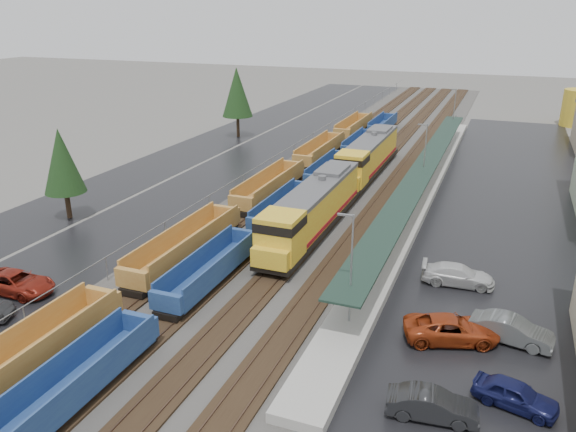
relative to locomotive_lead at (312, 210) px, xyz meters
name	(u,v)px	position (x,y,z in m)	size (l,w,h in m)	color
ballast_strip	(361,165)	(-2.00, 25.77, -2.51)	(20.00, 160.00, 0.08)	#302D2B
trackbed	(361,164)	(-2.00, 25.77, -2.40)	(14.60, 160.00, 0.22)	black
west_parking_lot	(258,155)	(-17.00, 25.77, -2.54)	(10.00, 160.00, 0.02)	black
west_road	(196,149)	(-27.00, 25.77, -2.54)	(9.00, 160.00, 0.02)	black
east_commuter_lot	(512,205)	(17.00, 15.77, -2.54)	(16.00, 100.00, 0.02)	black
station_platform	(422,189)	(7.50, 15.77, -1.82)	(3.00, 80.00, 8.00)	#9E9B93
chainlink_fence	(290,150)	(-11.50, 24.20, -0.94)	(0.08, 160.04, 2.02)	gray
tree_west_near	(62,161)	(-24.00, -4.23, 3.27)	(3.96, 3.96, 9.00)	#332316
tree_west_far	(237,92)	(-25.00, 35.77, 4.57)	(4.84, 4.84, 11.00)	#332316
locomotive_lead	(312,210)	(0.00, 0.00, 0.00)	(3.24, 21.33, 4.83)	black
locomotive_trail	(368,156)	(0.00, 21.00, 0.00)	(3.24, 21.33, 4.83)	black
well_string_yellow	(234,212)	(-8.00, 0.27, -1.36)	(2.69, 103.37, 2.39)	#A96E2F
well_string_blue	(284,208)	(-4.00, 3.27, -1.44)	(2.48, 102.12, 2.20)	navy
parked_car_west_c	(17,283)	(-16.49, -18.10, -1.76)	(5.72, 2.64, 1.59)	maroon
parked_car_east_a	(432,405)	(13.65, -20.69, -1.79)	(4.61, 1.61, 1.52)	black
parked_car_east_b	(451,329)	(13.77, -13.04, -1.74)	(5.86, 2.70, 1.63)	#9A3413
parked_car_east_c	(458,275)	(13.39, -5.01, -1.78)	(5.34, 2.17, 1.55)	silver
parked_car_east_d	(515,395)	(17.57, -18.26, -1.82)	(4.31, 1.73, 1.47)	#121645
parked_car_east_e	(511,330)	(17.26, -11.84, -1.73)	(5.01, 1.75, 1.65)	#535658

